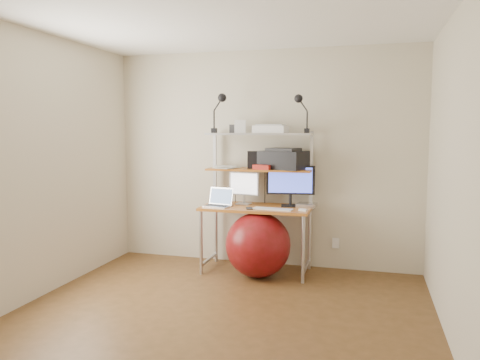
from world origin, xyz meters
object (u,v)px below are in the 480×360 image
(monitor_silver, at_px, (244,186))
(laptop, at_px, (219,202))
(monitor_black, at_px, (291,182))
(exercise_ball, at_px, (258,245))
(printer, at_px, (283,159))

(monitor_silver, relative_size, laptop, 1.19)
(monitor_black, relative_size, exercise_ball, 0.76)
(printer, height_order, exercise_ball, printer)
(printer, bearing_deg, laptop, -141.71)
(monitor_black, relative_size, laptop, 1.60)
(monitor_silver, bearing_deg, printer, 10.84)
(laptop, relative_size, printer, 0.58)
(monitor_silver, height_order, exercise_ball, monitor_silver)
(laptop, bearing_deg, monitor_silver, 54.14)
(monitor_black, xyz_separation_m, exercise_ball, (-0.30, -0.30, -0.66))
(monitor_silver, height_order, printer, printer)
(exercise_ball, bearing_deg, printer, 57.88)
(printer, bearing_deg, monitor_black, -1.17)
(monitor_silver, distance_m, printer, 0.54)
(laptop, bearing_deg, monitor_black, 27.22)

